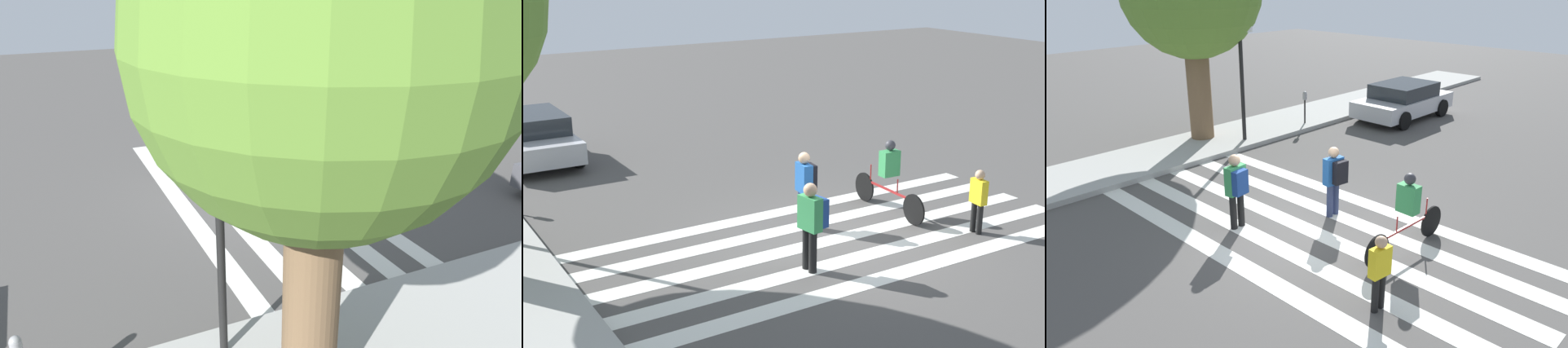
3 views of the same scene
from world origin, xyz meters
TOP-DOWN VIEW (x-y plane):
  - ground_plane at (0.00, 0.00)m, footprint 60.00×60.00m
  - crosswalk_stripes at (-0.00, 0.00)m, footprint 4.19×10.00m
  - pedestrian_adult_blue_shirt at (0.88, 0.13)m, footprint 0.46×0.40m
  - pedestrian_adult_tall_backpack at (-1.21, -2.59)m, footprint 0.38×0.21m
  - pedestrian_child_with_backpack at (-0.94, 1.20)m, footprint 0.47×0.41m
  - cyclist_far_lane at (0.66, -1.87)m, footprint 2.39×0.41m
  - car_parked_far_curb at (8.85, 3.65)m, footprint 4.05×2.01m

SIDE VIEW (x-z plane):
  - ground_plane at x=0.00m, z-range 0.00..0.00m
  - crosswalk_stripes at x=0.00m, z-range 0.00..0.01m
  - car_parked_far_curb at x=8.85m, z-range 0.03..1.34m
  - pedestrian_adult_tall_backpack at x=-1.21m, z-range 0.08..1.40m
  - cyclist_far_lane at x=0.66m, z-range 0.06..1.67m
  - pedestrian_adult_blue_shirt at x=0.88m, z-range 0.14..1.72m
  - pedestrian_child_with_backpack at x=-0.94m, z-range 0.14..1.76m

